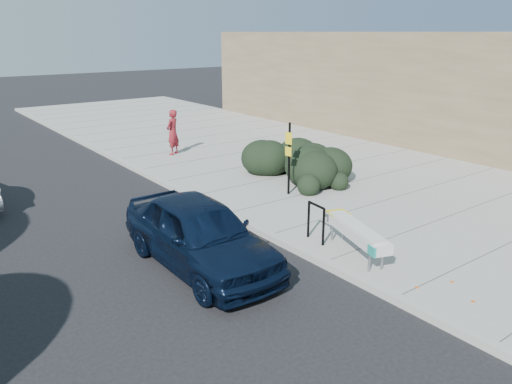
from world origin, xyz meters
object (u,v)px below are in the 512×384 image
sedan_navy (200,233)px  pedestrian (173,132)px  bike_rack (316,219)px  sign_post (289,154)px  bench (356,232)px

sedan_navy → pedestrian: (4.47, 9.67, 0.29)m
sedan_navy → bike_rack: bearing=-15.1°
pedestrian → bike_rack: bearing=50.7°
sign_post → pedestrian: (-0.32, 7.15, -0.38)m
bench → sign_post: (1.72, 4.43, 0.76)m
bench → bike_rack: bike_rack is taller
sign_post → sedan_navy: size_ratio=0.49×
sign_post → pedestrian: bearing=85.9°
sign_post → pedestrian: size_ratio=1.22×
bench → bike_rack: bearing=119.7°
bike_rack → sign_post: 3.89m
sign_post → pedestrian: 7.17m
bike_rack → pedestrian: (1.61, 10.45, 0.37)m
pedestrian → bench: bearing=52.6°
pedestrian → sign_post: bearing=62.1°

